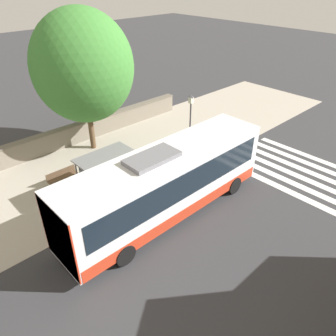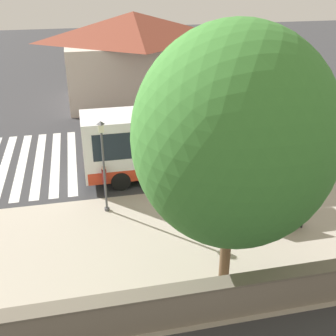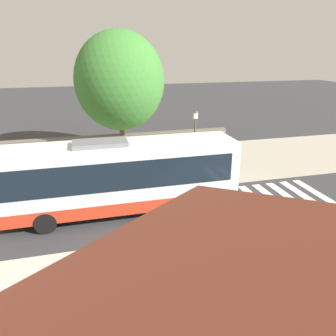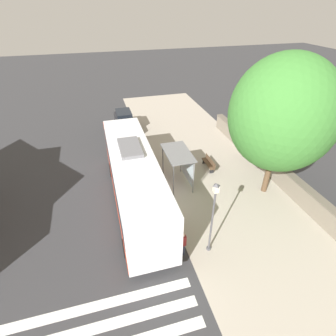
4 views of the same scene
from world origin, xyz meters
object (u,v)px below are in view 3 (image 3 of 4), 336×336
bus (120,176)px  bench (72,167)px  shade_tree (120,81)px  bus_shelter (90,154)px  pedestrian (201,175)px  street_lamp_near (195,140)px

bus → bench: bus is taller
bench → shade_tree: size_ratio=0.20×
bus_shelter → pedestrian: bearing=73.6°
bench → street_lamp_near: size_ratio=0.41×
bus_shelter → shade_tree: bearing=155.4°
bus_shelter → shade_tree: size_ratio=0.33×
bus → pedestrian: size_ratio=7.17×
bench → bus_shelter: bearing=23.6°
pedestrian → bus_shelter: bearing=-106.4°
bus_shelter → bench: 3.56m
bus → street_lamp_near: street_lamp_near is taller
pedestrian → bench: size_ratio=0.89×
street_lamp_near → pedestrian: bearing=-2.0°
bus → street_lamp_near: 5.91m
bench → shade_tree: bearing=124.9°
bus → bus_shelter: size_ratio=3.78×
pedestrian → street_lamp_near: (-1.50, 0.05, 1.70)m
bus_shelter → street_lamp_near: 6.31m
bench → shade_tree: (-2.63, 3.77, 5.24)m
shade_tree → street_lamp_near: bearing=32.8°
bench → street_lamp_near: bearing=67.0°
bus → bus_shelter: 3.70m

